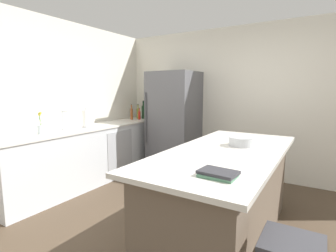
{
  "coord_description": "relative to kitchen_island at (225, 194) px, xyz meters",
  "views": [
    {
      "loc": [
        1.16,
        -2.26,
        1.52
      ],
      "look_at": [
        -0.77,
        0.87,
        1.0
      ],
      "focal_mm": 27.41,
      "sensor_mm": 36.0,
      "label": 1
    }
  ],
  "objects": [
    {
      "name": "sink_faucet",
      "position": [
        -2.5,
        -0.01,
        0.61
      ],
      "size": [
        0.15,
        0.05,
        0.3
      ],
      "color": "silver",
      "rests_on": "counter_run_left"
    },
    {
      "name": "mixing_bowl",
      "position": [
        0.07,
        0.27,
        0.51
      ],
      "size": [
        0.26,
        0.26,
        0.1
      ],
      "color": "#B2B5BA",
      "rests_on": "kitchen_island"
    },
    {
      "name": "refrigerator",
      "position": [
        -1.58,
        1.69,
        0.45
      ],
      "size": [
        0.83,
        0.77,
        1.84
      ],
      "color": "#56565B",
      "rests_on": "ground_plane"
    },
    {
      "name": "cookbook_stack",
      "position": [
        0.21,
        -0.78,
        0.48
      ],
      "size": [
        0.27,
        0.2,
        0.04
      ],
      "color": "#4C7F60",
      "rests_on": "kitchen_island"
    },
    {
      "name": "kitchen_island",
      "position": [
        0.0,
        0.0,
        0.0
      ],
      "size": [
        1.0,
        2.27,
        0.93
      ],
      "color": "brown",
      "rests_on": "ground_plane"
    },
    {
      "name": "flower_vase",
      "position": [
        -2.46,
        -0.39,
        0.54
      ],
      "size": [
        0.09,
        0.09,
        0.3
      ],
      "color": "silver",
      "rests_on": "counter_run_left"
    },
    {
      "name": "olive_oil_bottle",
      "position": [
        -2.5,
        1.77,
        0.57
      ],
      "size": [
        0.06,
        0.06,
        0.3
      ],
      "color": "olive",
      "rests_on": "counter_run_left"
    },
    {
      "name": "counter_run_left",
      "position": [
        -2.45,
        0.44,
        -0.01
      ],
      "size": [
        0.64,
        3.07,
        0.93
      ],
      "color": "silver",
      "rests_on": "ground_plane"
    },
    {
      "name": "vinegar_bottle",
      "position": [
        -2.5,
        1.57,
        0.57
      ],
      "size": [
        0.05,
        0.05,
        0.31
      ],
      "color": "#994C23",
      "rests_on": "counter_run_left"
    },
    {
      "name": "wine_bottle",
      "position": [
        -2.42,
        1.86,
        0.6
      ],
      "size": [
        0.08,
        0.08,
        0.37
      ],
      "color": "#19381E",
      "rests_on": "counter_run_left"
    },
    {
      "name": "wall_rear",
      "position": [
        -0.35,
        2.11,
        0.83
      ],
      "size": [
        6.0,
        0.1,
        2.6
      ],
      "primitive_type": "cube",
      "color": "silver",
      "rests_on": "ground_plane"
    },
    {
      "name": "hot_sauce_bottle",
      "position": [
        -2.38,
        1.67,
        0.55
      ],
      "size": [
        0.05,
        0.05,
        0.23
      ],
      "color": "red",
      "rests_on": "counter_run_left"
    },
    {
      "name": "wall_left",
      "position": [
        -2.8,
        -0.14,
        0.83
      ],
      "size": [
        0.1,
        6.0,
        2.6
      ],
      "primitive_type": "cube",
      "color": "silver",
      "rests_on": "ground_plane"
    },
    {
      "name": "paper_towel_roll",
      "position": [
        -2.45,
        0.37,
        0.59
      ],
      "size": [
        0.14,
        0.14,
        0.31
      ],
      "color": "gray",
      "rests_on": "counter_run_left"
    },
    {
      "name": "ground_plane",
      "position": [
        -0.35,
        -0.14,
        -0.47
      ],
      "size": [
        7.2,
        7.2,
        0.0
      ],
      "primitive_type": "plane",
      "color": "#4C3D2D"
    }
  ]
}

